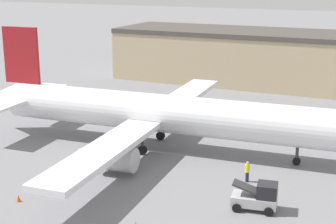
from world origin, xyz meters
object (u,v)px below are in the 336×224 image
at_px(belt_loader_truck, 258,197).
at_px(airplane, 159,114).
at_px(ground_crew_worker, 247,171).
at_px(baggage_tug, 100,152).
at_px(safety_cone_far, 18,198).

bearing_deg(belt_loader_truck, airplane, 134.04).
relative_size(airplane, ground_crew_worker, 23.36).
xyz_separation_m(baggage_tug, safety_cone_far, (-1.03, -10.03, -0.63)).
distance_m(airplane, ground_crew_worker, 11.64).
distance_m(ground_crew_worker, baggage_tug, 13.69).
distance_m(ground_crew_worker, belt_loader_truck, 5.22).
xyz_separation_m(airplane, belt_loader_truck, (12.54, -9.38, -2.50)).
distance_m(baggage_tug, safety_cone_far, 10.10).
xyz_separation_m(ground_crew_worker, baggage_tug, (-13.65, -0.94, -0.04)).
height_order(airplane, safety_cone_far, airplane).
relative_size(ground_crew_worker, belt_loader_truck, 0.51).
bearing_deg(belt_loader_truck, baggage_tug, 157.33).
relative_size(airplane, safety_cone_far, 75.64).
xyz_separation_m(airplane, ground_crew_worker, (10.37, -4.63, -2.56)).
xyz_separation_m(belt_loader_truck, safety_cone_far, (-16.85, -6.23, -0.73)).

